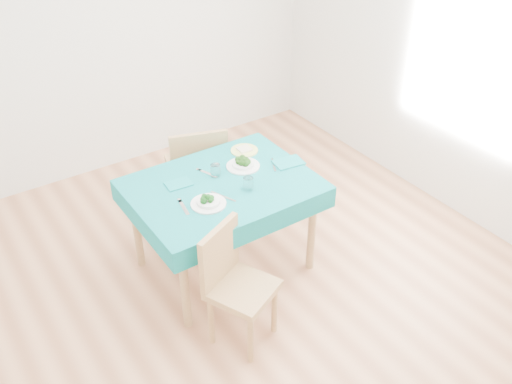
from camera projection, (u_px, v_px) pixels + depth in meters
room_shell at (256, 125)px, 3.49m from camera, size 4.02×4.52×2.73m
table at (224, 227)px, 4.23m from camera, size 1.28×0.97×0.76m
chair_near at (243, 284)px, 3.58m from camera, size 0.52×0.54×0.95m
chair_far at (195, 150)px, 4.76m from camera, size 0.60×0.63×1.17m
bowl_near at (208, 200)px, 3.79m from camera, size 0.24×0.24×0.07m
bowl_far at (243, 162)px, 4.18m from camera, size 0.25×0.25×0.08m
fork_near at (184, 207)px, 3.78m from camera, size 0.06×0.19×0.00m
knife_near at (223, 196)px, 3.88m from camera, size 0.09×0.20×0.00m
fork_far at (207, 173)px, 4.13m from camera, size 0.08×0.17×0.00m
knife_far at (274, 165)px, 4.22m from camera, size 0.10×0.17×0.00m
napkin_near at (179, 184)px, 4.00m from camera, size 0.19×0.14×0.01m
napkin_far at (288, 162)px, 4.24m from camera, size 0.24×0.18×0.01m
tumbler_center at (215, 170)px, 4.07m from camera, size 0.07×0.07×0.09m
tumbler_side at (248, 184)px, 3.93m from camera, size 0.07×0.07×0.09m
side_plate at (244, 150)px, 4.39m from camera, size 0.21×0.21×0.01m
bread_slice at (244, 149)px, 4.38m from camera, size 0.10×0.10×0.01m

